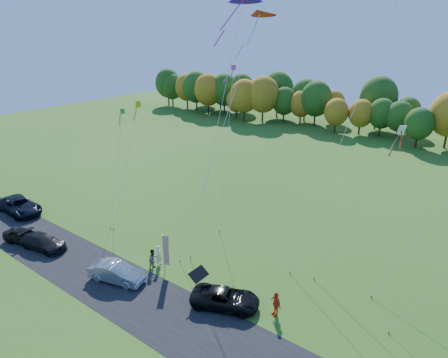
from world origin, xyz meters
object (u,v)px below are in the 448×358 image
Objects in this scene: person_east at (276,304)px; feather_flag at (165,250)px; black_suv at (225,298)px; silver_sedan at (117,272)px.

person_east is 10.18m from feather_flag.
person_east is 0.52× the size of feather_flag.
black_suv is 1.40× the size of feather_flag.
feather_flag reaches higher than person_east.
feather_flag reaches higher than silver_sedan.
black_suv is 3.78m from person_east.
person_east reaches higher than black_suv.
silver_sedan is 1.29× the size of feather_flag.
feather_flag is at bearing 63.17° from black_suv.
black_suv is 2.68× the size of person_east.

